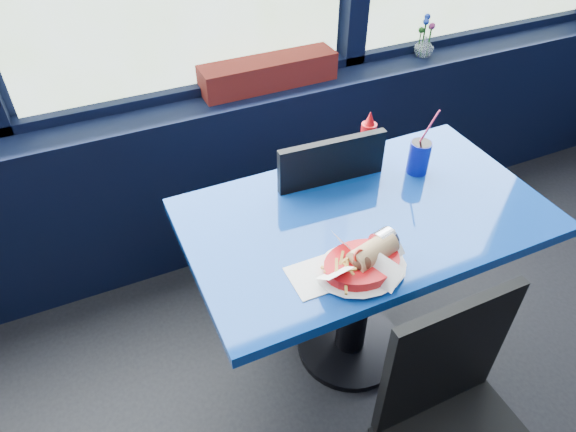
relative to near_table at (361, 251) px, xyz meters
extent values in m
cube|color=black|center=(-0.30, 0.87, -0.17)|extent=(5.00, 0.26, 0.80)
cube|color=black|center=(-0.30, 0.95, 0.24)|extent=(4.80, 0.08, 0.06)
cylinder|color=black|center=(0.00, 0.00, -0.55)|extent=(0.44, 0.44, 0.03)
cylinder|color=black|center=(0.00, 0.00, -0.23)|extent=(0.12, 0.12, 0.68)
cube|color=navy|center=(0.00, 0.00, 0.16)|extent=(1.20, 0.70, 0.04)
cube|color=black|center=(-0.07, -0.53, 0.11)|extent=(0.39, 0.03, 0.45)
cylinder|color=black|center=(0.10, -0.55, -0.36)|extent=(0.02, 0.02, 0.42)
cube|color=black|center=(-0.04, 0.40, -0.12)|extent=(0.44, 0.44, 0.04)
cube|color=black|center=(-0.03, 0.20, 0.12)|extent=(0.40, 0.05, 0.45)
cylinder|color=black|center=(0.15, 0.57, -0.36)|extent=(0.02, 0.02, 0.43)
cylinder|color=black|center=(0.13, 0.21, -0.36)|extent=(0.02, 0.02, 0.43)
cylinder|color=black|center=(-0.21, 0.59, -0.36)|extent=(0.02, 0.02, 0.43)
cylinder|color=black|center=(-0.23, 0.23, -0.36)|extent=(0.02, 0.02, 0.43)
cube|color=maroon|center=(0.02, 0.89, 0.29)|extent=(0.61, 0.16, 0.12)
imported|color=silver|center=(0.84, 0.86, 0.28)|extent=(0.11, 0.11, 0.10)
cylinder|color=#1E5919|center=(0.82, 0.86, 0.31)|extent=(0.01, 0.01, 0.16)
sphere|color=#1F40BA|center=(0.82, 0.86, 0.40)|extent=(0.03, 0.03, 0.03)
cylinder|color=#1E5919|center=(0.85, 0.85, 0.30)|extent=(0.01, 0.01, 0.14)
sphere|color=#D43E88|center=(0.85, 0.85, 0.38)|extent=(0.03, 0.03, 0.03)
cylinder|color=#1E5919|center=(0.84, 0.88, 0.32)|extent=(0.01, 0.01, 0.17)
sphere|color=#1F40BA|center=(0.84, 0.88, 0.42)|extent=(0.03, 0.03, 0.03)
cylinder|color=#1E5919|center=(0.81, 0.87, 0.29)|extent=(0.01, 0.01, 0.12)
sphere|color=#1E5919|center=(0.81, 0.87, 0.36)|extent=(0.03, 0.03, 0.03)
cylinder|color=#1E5919|center=(0.86, 0.87, 0.29)|extent=(0.01, 0.01, 0.13)
sphere|color=#1E5919|center=(0.86, 0.87, 0.37)|extent=(0.03, 0.03, 0.03)
cylinder|color=red|center=(-0.15, -0.22, 0.20)|extent=(0.27, 0.27, 0.04)
cylinder|color=white|center=(-0.15, -0.22, 0.19)|extent=(0.26, 0.26, 0.00)
cylinder|color=white|center=(-0.06, -0.19, 0.23)|extent=(0.07, 0.09, 0.08)
sphere|color=brown|center=(-0.16, -0.24, 0.24)|extent=(0.05, 0.05, 0.05)
cylinder|color=red|center=(-0.17, -0.23, 0.26)|extent=(0.05, 0.05, 0.01)
cylinder|color=red|center=(0.15, 0.26, 0.26)|extent=(0.06, 0.06, 0.16)
cone|color=red|center=(0.15, 0.26, 0.37)|extent=(0.04, 0.04, 0.05)
cylinder|color=#0D1799|center=(0.29, 0.13, 0.24)|extent=(0.08, 0.08, 0.12)
cylinder|color=black|center=(0.29, 0.13, 0.30)|extent=(0.07, 0.07, 0.01)
cylinder|color=#E02F59|center=(0.30, 0.12, 0.36)|extent=(0.04, 0.05, 0.17)
cube|color=white|center=(-0.29, -0.19, 0.18)|extent=(0.14, 0.14, 0.00)
camera|label=1|loc=(-0.77, -1.07, 1.28)|focal=32.00mm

